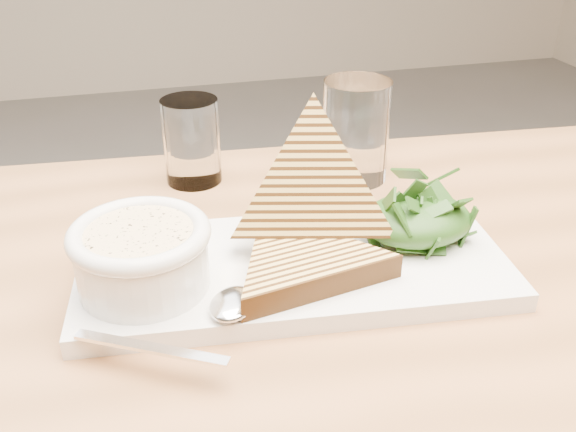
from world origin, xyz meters
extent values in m
cube|color=#A0683C|center=(-0.14, -0.13, 0.76)|extent=(1.14, 0.81, 0.04)
cylinder|color=#A0683C|center=(0.35, 0.18, 0.37)|extent=(0.06, 0.06, 0.74)
cube|color=white|center=(-0.08, -0.07, 0.78)|extent=(0.39, 0.21, 0.02)
cylinder|color=white|center=(-0.21, -0.08, 0.81)|extent=(0.11, 0.11, 0.04)
cylinder|color=beige|center=(-0.21, -0.08, 0.84)|extent=(0.09, 0.09, 0.01)
torus|color=white|center=(-0.21, -0.08, 0.84)|extent=(0.11, 0.11, 0.01)
ellipsoid|color=black|center=(0.03, -0.07, 0.81)|extent=(0.10, 0.08, 0.04)
ellipsoid|color=silver|center=(-0.15, -0.13, 0.80)|extent=(0.05, 0.06, 0.01)
cube|color=silver|center=(-0.21, -0.16, 0.80)|extent=(0.11, 0.07, 0.00)
cylinder|color=white|center=(-0.14, 0.15, 0.82)|extent=(0.06, 0.06, 0.10)
cylinder|color=white|center=(0.04, 0.11, 0.83)|extent=(0.08, 0.08, 0.12)
camera|label=1|loc=(-0.21, -0.53, 1.10)|focal=40.00mm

